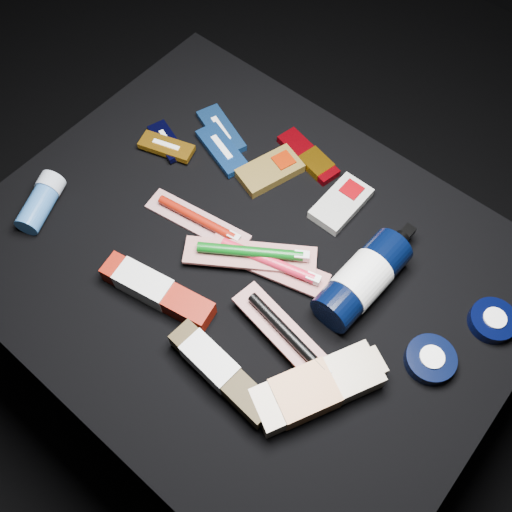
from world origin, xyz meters
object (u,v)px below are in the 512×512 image
Objects in this scene: lotion_bottle at (363,279)px; deodorant_stick at (41,202)px; bodywash_bottle at (315,389)px; toothpaste_carton_red at (153,289)px.

deodorant_stick is (-0.57, -0.25, -0.01)m from lotion_bottle.
lotion_bottle reaches higher than bodywash_bottle.
deodorant_stick is 0.59× the size of toothpaste_carton_red.
lotion_bottle is at bearing 0.26° from deodorant_stick.
deodorant_stick is (-0.62, -0.05, 0.00)m from bodywash_bottle.
lotion_bottle is 1.10× the size of bodywash_bottle.
bodywash_bottle is at bearing -73.26° from lotion_bottle.
bodywash_bottle is at bearing -19.15° from deodorant_stick.
lotion_bottle reaches higher than toothpaste_carton_red.
lotion_bottle is 1.14× the size of toothpaste_carton_red.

